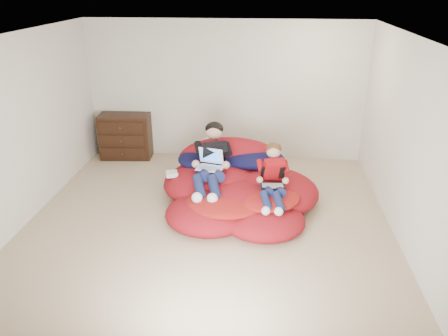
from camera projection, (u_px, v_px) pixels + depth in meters
room_shell at (208, 208)px, 6.00m from camera, size 5.10×5.10×2.77m
dresser at (126, 136)px, 8.14m from camera, size 0.95×0.56×0.83m
beanbag_pile at (237, 188)px, 6.51m from camera, size 2.36×2.30×0.86m
cream_pillow at (214, 144)px, 7.18m from camera, size 0.41×0.26×0.26m
older_boy at (212, 157)px, 6.46m from camera, size 0.50×1.38×0.78m
younger_boy at (273, 174)px, 6.04m from camera, size 0.38×0.99×0.70m
laptop_white at (210, 163)px, 6.36m from camera, size 0.42×0.41×0.27m
laptop_black at (273, 180)px, 6.04m from camera, size 0.35×0.37×0.23m
power_adapter at (172, 174)px, 6.56m from camera, size 0.21×0.21×0.06m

